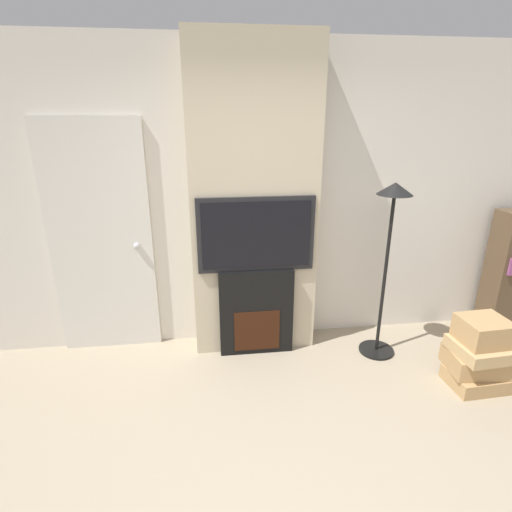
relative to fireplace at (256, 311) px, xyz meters
name	(u,v)px	position (x,y,z in m)	size (l,w,h in m)	color
wall_back	(252,201)	(0.00, 0.32, 0.95)	(6.00, 0.06, 2.70)	silver
chimney_breast	(254,205)	(0.00, 0.14, 0.95)	(1.09, 0.29, 2.70)	beige
fireplace	(256,311)	(0.00, 0.00, 0.00)	(0.66, 0.15, 0.81)	black
television	(256,234)	(0.00, 0.00, 0.73)	(1.00, 0.07, 0.65)	black
floor_lamp	(390,235)	(1.11, -0.17, 0.74)	(0.32, 0.32, 1.58)	black
box_stack	(480,354)	(1.72, -0.72, -0.12)	(0.52, 0.42, 0.59)	tan
bookshelf	(509,273)	(2.52, 0.08, 0.22)	(0.36, 0.30, 1.24)	brown
entry_door	(101,242)	(-1.34, 0.26, 0.64)	(0.88, 0.09, 2.08)	silver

